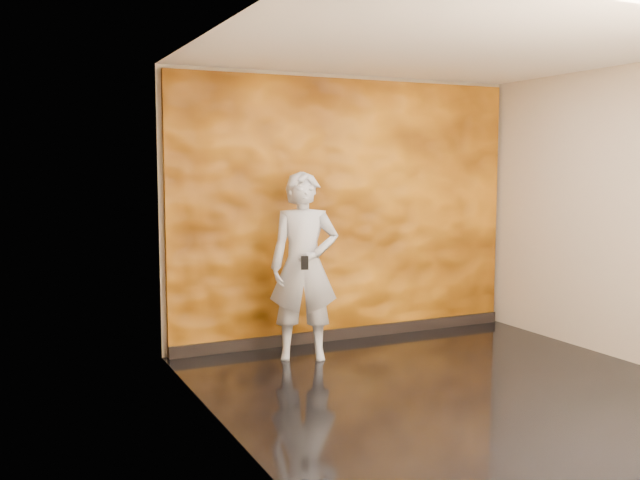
{
  "coord_description": "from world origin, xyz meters",
  "views": [
    {
      "loc": [
        -3.46,
        -4.76,
        1.85
      ],
      "look_at": [
        -0.79,
        0.96,
        1.19
      ],
      "focal_mm": 40.0,
      "sensor_mm": 36.0,
      "label": 1
    }
  ],
  "objects": [
    {
      "name": "baseboard",
      "position": [
        0.0,
        1.92,
        0.06
      ],
      "size": [
        3.9,
        0.04,
        0.12
      ],
      "primitive_type": "cube",
      "color": "black",
      "rests_on": "ground"
    },
    {
      "name": "man",
      "position": [
        -0.75,
        1.41,
        0.9
      ],
      "size": [
        0.77,
        0.64,
        1.8
      ],
      "primitive_type": "imported",
      "rotation": [
        0.0,
        0.0,
        -0.38
      ],
      "color": "#979BA7",
      "rests_on": "ground"
    },
    {
      "name": "room",
      "position": [
        0.0,
        0.0,
        1.4
      ],
      "size": [
        4.02,
        4.02,
        2.81
      ],
      "color": "black",
      "rests_on": "ground"
    },
    {
      "name": "feature_wall",
      "position": [
        0.0,
        1.96,
        1.38
      ],
      "size": [
        3.9,
        0.06,
        2.75
      ],
      "primitive_type": "cube",
      "color": "orange",
      "rests_on": "ground"
    },
    {
      "name": "phone",
      "position": [
        -0.85,
        1.17,
        0.97
      ],
      "size": [
        0.07,
        0.03,
        0.13
      ],
      "primitive_type": "cube",
      "rotation": [
        0.0,
        0.0,
        -0.28
      ],
      "color": "black",
      "rests_on": "man"
    }
  ]
}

